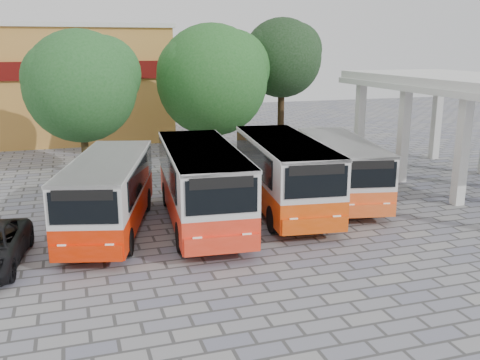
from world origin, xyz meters
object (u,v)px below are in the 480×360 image
object	(u,v)px
bus_centre_right	(284,170)
bus_far_right	(341,165)
bus_far_left	(109,190)
bus_centre_left	(202,180)

from	to	relation	value
bus_centre_right	bus_far_right	xyz separation A→B (m)	(3.06, 0.70, -0.17)
bus_far_left	bus_centre_right	size ratio (longest dim) A/B	0.95
bus_far_left	bus_centre_right	world-z (taller)	bus_centre_right
bus_far_left	bus_far_right	size ratio (longest dim) A/B	1.03
bus_centre_right	bus_far_right	size ratio (longest dim) A/B	1.09
bus_centre_left	bus_centre_right	size ratio (longest dim) A/B	1.00
bus_far_left	bus_far_right	xyz separation A→B (m)	(10.30, 1.22, -0.03)
bus_far_left	bus_centre_left	size ratio (longest dim) A/B	0.94
bus_far_right	bus_centre_right	bearing A→B (deg)	-155.67
bus_centre_left	bus_far_right	world-z (taller)	bus_centre_left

